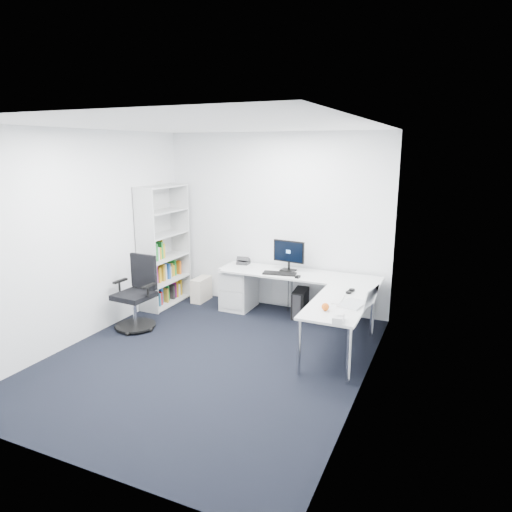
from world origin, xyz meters
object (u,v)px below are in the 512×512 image
at_px(task_chair, 134,294).
at_px(monitor, 288,255).
at_px(bookshelf, 164,246).
at_px(l_desk, 292,302).
at_px(laptop, 353,294).

height_order(task_chair, monitor, monitor).
relative_size(bookshelf, monitor, 3.87).
distance_m(l_desk, laptop, 1.31).
xyz_separation_m(task_chair, laptop, (2.95, 0.30, 0.29)).
relative_size(monitor, laptop, 1.36).
relative_size(task_chair, monitor, 2.07).
bearing_deg(l_desk, monitor, 117.27).
distance_m(bookshelf, task_chair, 1.17).
xyz_separation_m(l_desk, bookshelf, (-2.17, 0.05, 0.61)).
height_order(task_chair, laptop, task_chair).
bearing_deg(task_chair, monitor, 42.53).
bearing_deg(monitor, task_chair, -134.11).
relative_size(bookshelf, task_chair, 1.87).
height_order(l_desk, bookshelf, bookshelf).
bearing_deg(laptop, task_chair, -163.82).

